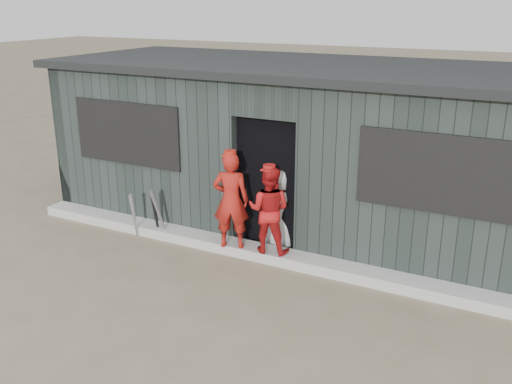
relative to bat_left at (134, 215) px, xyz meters
The scene contains 9 objects.
ground 2.58m from the bat_left, 37.70° to the right, with size 80.00×80.00×0.00m, color #695E48.
curb 2.06m from the bat_left, ahead, with size 8.00×0.36×0.15m, color #A9AAA4.
bat_left is the anchor object (origin of this frame).
bat_mid 0.42m from the bat_left, 17.63° to the left, with size 0.07×0.07×0.86m, color gray.
bat_right 0.33m from the bat_left, 30.90° to the left, with size 0.07×0.07×0.76m, color black.
player_red_left 1.76m from the bat_left, ahead, with size 0.52×0.34×1.41m, color #A11B13.
player_red_right 2.28m from the bat_left, ahead, with size 0.61×0.48×1.26m, color #B11516.
player_grey_back 2.33m from the bat_left, 17.28° to the left, with size 0.62×0.41×1.28m, color #B2B2B2.
dugout 2.95m from the bat_left, 43.82° to the left, with size 8.30×3.30×2.62m.
Camera 1 is at (3.49, -4.91, 3.57)m, focal length 40.00 mm.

